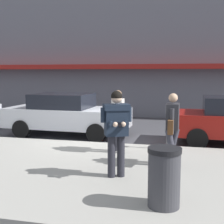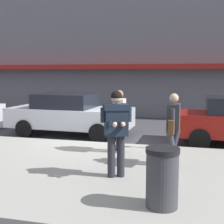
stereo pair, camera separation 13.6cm
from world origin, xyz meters
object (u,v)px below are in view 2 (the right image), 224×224
object	(u,v)px
pedestrian_with_bag	(173,125)
trash_bin	(162,177)
parked_sedan_mid	(69,114)
parking_meter	(170,120)
man_texting_on_phone	(116,124)
pedestrian_in_light_coat	(119,117)

from	to	relation	value
pedestrian_with_bag	trash_bin	size ratio (longest dim) A/B	1.74
parked_sedan_mid	pedestrian_with_bag	distance (m)	5.25
pedestrian_with_bag	parking_meter	world-z (taller)	pedestrian_with_bag
man_texting_on_phone	parking_meter	distance (m)	2.83
trash_bin	man_texting_on_phone	bearing A→B (deg)	130.60
parked_sedan_mid	trash_bin	distance (m)	6.98
parking_meter	trash_bin	distance (m)	3.93
man_texting_on_phone	parking_meter	bearing A→B (deg)	71.31
pedestrian_with_bag	pedestrian_in_light_coat	bearing A→B (deg)	147.71
man_texting_on_phone	pedestrian_in_light_coat	size ratio (longest dim) A/B	1.06
man_texting_on_phone	trash_bin	world-z (taller)	man_texting_on_phone
parked_sedan_mid	pedestrian_in_light_coat	bearing A→B (deg)	-44.96
pedestrian_in_light_coat	trash_bin	bearing A→B (deg)	-65.87
pedestrian_in_light_coat	pedestrian_with_bag	bearing A→B (deg)	-32.29
pedestrian_with_bag	parking_meter	size ratio (longest dim) A/B	1.34
parked_sedan_mid	parking_meter	world-z (taller)	parked_sedan_mid
man_texting_on_phone	pedestrian_in_light_coat	bearing A→B (deg)	101.23
parked_sedan_mid	man_texting_on_phone	bearing A→B (deg)	-57.43
man_texting_on_phone	trash_bin	xyz separation A→B (m)	(1.06, -1.24, -0.62)
man_texting_on_phone	parked_sedan_mid	bearing A→B (deg)	122.57
parked_sedan_mid	parking_meter	size ratio (longest dim) A/B	3.60
trash_bin	parked_sedan_mid	bearing A→B (deg)	124.45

